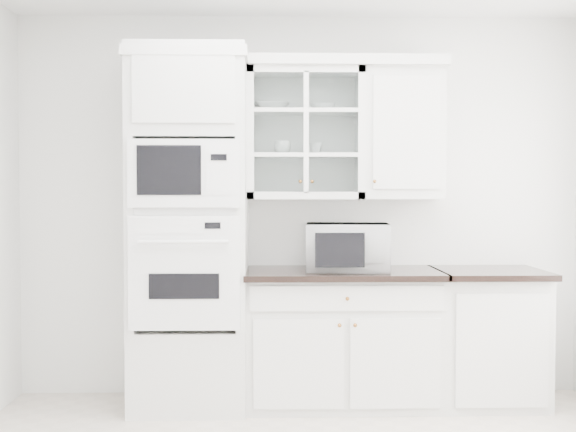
{
  "coord_description": "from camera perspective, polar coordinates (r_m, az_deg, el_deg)",
  "views": [
    {
      "loc": [
        -0.2,
        -3.43,
        1.46
      ],
      "look_at": [
        -0.1,
        1.05,
        1.3
      ],
      "focal_mm": 45.0,
      "sensor_mm": 36.0,
      "label": 1
    }
  ],
  "objects": [
    {
      "name": "upper_cabinet_glass",
      "position": [
        5.03,
        1.35,
        6.48
      ],
      "size": [
        0.8,
        0.33,
        0.9
      ],
      "color": "silver",
      "rests_on": "room_shell"
    },
    {
      "name": "bowl_b",
      "position": [
        5.08,
        2.77,
        8.56
      ],
      "size": [
        0.17,
        0.17,
        0.05
      ],
      "primitive_type": "imported",
      "rotation": [
        0.0,
        0.0,
        -0.01
      ],
      "color": "white",
      "rests_on": "upper_cabinet_glass"
    },
    {
      "name": "cup_a",
      "position": [
        5.01,
        -0.45,
        5.42
      ],
      "size": [
        0.12,
        0.12,
        0.09
      ],
      "primitive_type": "imported",
      "rotation": [
        0.0,
        0.0,
        0.04
      ],
      "color": "white",
      "rests_on": "upper_cabinet_glass"
    },
    {
      "name": "bowl_a",
      "position": [
        5.06,
        -1.26,
        8.61
      ],
      "size": [
        0.26,
        0.26,
        0.06
      ],
      "primitive_type": "imported",
      "rotation": [
        0.0,
        0.0,
        -0.09
      ],
      "color": "white",
      "rests_on": "upper_cabinet_glass"
    },
    {
      "name": "cup_b",
      "position": [
        5.05,
        2.22,
        5.35
      ],
      "size": [
        0.09,
        0.09,
        0.08
      ],
      "primitive_type": "imported",
      "rotation": [
        0.0,
        0.0,
        0.01
      ],
      "color": "white",
      "rests_on": "upper_cabinet_glass"
    },
    {
      "name": "room_shell",
      "position": [
        3.88,
        1.69,
        6.78
      ],
      "size": [
        4.0,
        3.5,
        2.7
      ],
      "color": "white",
      "rests_on": "ground"
    },
    {
      "name": "crown_molding",
      "position": [
        5.07,
        0.16,
        11.99
      ],
      "size": [
        2.14,
        0.38,
        0.07
      ],
      "primitive_type": "cube",
      "color": "silver",
      "rests_on": "room_shell"
    },
    {
      "name": "extra_base_cabinet",
      "position": [
        5.19,
        15.51,
        -9.11
      ],
      "size": [
        0.72,
        0.67,
        0.92
      ],
      "color": "silver",
      "rests_on": "ground"
    },
    {
      "name": "countertop_microwave",
      "position": [
        4.87,
        4.71,
        -2.45
      ],
      "size": [
        0.58,
        0.5,
        0.32
      ],
      "primitive_type": "imported",
      "rotation": [
        0.0,
        0.0,
        3.07
      ],
      "color": "white",
      "rests_on": "base_cabinet_run"
    },
    {
      "name": "base_cabinet_run",
      "position": [
        5.0,
        4.32,
        -9.47
      ],
      "size": [
        1.32,
        0.67,
        0.92
      ],
      "color": "silver",
      "rests_on": "ground"
    },
    {
      "name": "upper_cabinet_solid",
      "position": [
        5.11,
        8.98,
        6.39
      ],
      "size": [
        0.55,
        0.33,
        0.9
      ],
      "primitive_type": "cube",
      "color": "silver",
      "rests_on": "room_shell"
    },
    {
      "name": "oven_column",
      "position": [
        4.88,
        -7.75,
        -1.03
      ],
      "size": [
        0.76,
        0.68,
        2.4
      ],
      "color": "silver",
      "rests_on": "ground"
    }
  ]
}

